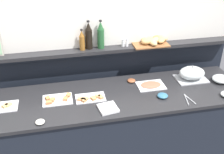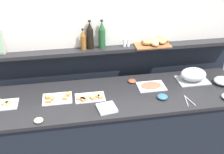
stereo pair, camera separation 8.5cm
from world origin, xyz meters
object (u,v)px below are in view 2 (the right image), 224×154
at_px(wine_bottle_green, 102,36).
at_px(cold_cuts_platter, 151,86).
at_px(serving_tongs, 188,101).
at_px(napkin_stack, 107,108).
at_px(wine_bottle_dark, 90,36).
at_px(pepper_shaker, 128,43).
at_px(sandwich_platter_front, 0,104).
at_px(glass_bowl_medium, 222,81).
at_px(sandwich_platter_rear, 57,98).
at_px(condiment_bowl_red, 38,120).
at_px(vinegar_bottle_amber, 83,40).
at_px(sandwich_platter_side, 90,98).
at_px(serving_cloche, 193,75).
at_px(bread_basket, 155,41).
at_px(salt_shaker, 124,43).
at_px(condiment_bowl_dark, 162,97).
at_px(condiment_bowl_teal, 132,81).

bearing_deg(wine_bottle_green, cold_cuts_platter, -39.94).
bearing_deg(serving_tongs, napkin_stack, 179.78).
distance_m(wine_bottle_dark, pepper_shaker, 0.43).
bearing_deg(serving_tongs, wine_bottle_dark, 140.56).
relative_size(sandwich_platter_front, glass_bowl_medium, 1.88).
xyz_separation_m(sandwich_platter_rear, sandwich_platter_front, (-0.54, -0.01, -0.00)).
distance_m(condiment_bowl_red, vinegar_bottle_amber, 1.00).
distance_m(sandwich_platter_side, cold_cuts_platter, 0.68).
distance_m(glass_bowl_medium, napkin_stack, 1.33).
height_order(glass_bowl_medium, wine_bottle_green, wine_bottle_green).
distance_m(serving_cloche, serving_tongs, 0.43).
relative_size(cold_cuts_platter, bread_basket, 0.67).
bearing_deg(wine_bottle_green, pepper_shaker, -2.81).
bearing_deg(glass_bowl_medium, sandwich_platter_rear, 179.96).
bearing_deg(serving_cloche, sandwich_platter_rear, -175.53).
bearing_deg(salt_shaker, napkin_stack, -114.10).
relative_size(sandwich_platter_rear, pepper_shaker, 3.32).
bearing_deg(cold_cuts_platter, wine_bottle_green, 140.06).
bearing_deg(pepper_shaker, condiment_bowl_dark, -70.06).
distance_m(sandwich_platter_side, salt_shaker, 0.75).
bearing_deg(wine_bottle_dark, sandwich_platter_side, -97.95).
height_order(cold_cuts_platter, napkin_stack, napkin_stack).
relative_size(salt_shaker, bread_basket, 0.20).
relative_size(serving_cloche, serving_tongs, 1.85).
distance_m(sandwich_platter_side, pepper_shaker, 0.78).
relative_size(sandwich_platter_side, napkin_stack, 1.74).
bearing_deg(cold_cuts_platter, condiment_bowl_teal, 144.80).
height_order(salt_shaker, pepper_shaker, same).
xyz_separation_m(glass_bowl_medium, pepper_shaker, (-0.95, 0.45, 0.33)).
distance_m(sandwich_platter_front, bread_basket, 1.76).
bearing_deg(serving_tongs, serving_cloche, 60.18).
bearing_deg(condiment_bowl_dark, sandwich_platter_front, 174.61).
bearing_deg(glass_bowl_medium, vinegar_bottle_amber, 162.69).
xyz_separation_m(cold_cuts_platter, condiment_bowl_red, (-1.15, -0.40, 0.01)).
height_order(napkin_stack, wine_bottle_dark, wine_bottle_dark).
bearing_deg(sandwich_platter_side, glass_bowl_medium, 1.71).
xyz_separation_m(condiment_bowl_dark, wine_bottle_green, (-0.51, 0.62, 0.44)).
bearing_deg(wine_bottle_green, sandwich_platter_side, -111.67).
bearing_deg(bread_basket, napkin_stack, -133.66).
relative_size(sandwich_platter_front, serving_cloche, 1.01).
relative_size(cold_cuts_platter, serving_cloche, 0.86).
bearing_deg(salt_shaker, condiment_bowl_red, -140.25).
relative_size(serving_tongs, wine_bottle_green, 0.58).
xyz_separation_m(sandwich_platter_side, condiment_bowl_teal, (0.49, 0.24, 0.00)).
height_order(sandwich_platter_rear, sandwich_platter_front, same).
bearing_deg(pepper_shaker, serving_tongs, -56.97).
xyz_separation_m(sandwich_platter_side, napkin_stack, (0.14, -0.20, -0.00)).
distance_m(condiment_bowl_red, condiment_bowl_teal, 1.10).
bearing_deg(condiment_bowl_dark, sandwich_platter_side, 170.85).
bearing_deg(salt_shaker, vinegar_bottle_amber, 179.61).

